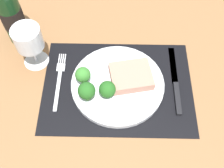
% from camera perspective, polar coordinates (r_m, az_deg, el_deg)
% --- Properties ---
extents(ground_plane, '(1.40, 1.10, 0.03)m').
position_cam_1_polar(ground_plane, '(0.79, 1.15, -1.03)').
color(ground_plane, brown).
extents(placemat, '(0.42, 0.31, 0.00)m').
position_cam_1_polar(placemat, '(0.78, 1.17, -0.42)').
color(placemat, black).
rests_on(placemat, ground_plane).
extents(plate, '(0.26, 0.26, 0.02)m').
position_cam_1_polar(plate, '(0.77, 1.18, -0.06)').
color(plate, silver).
rests_on(plate, placemat).
extents(steak, '(0.13, 0.11, 0.03)m').
position_cam_1_polar(steak, '(0.76, 4.01, 1.64)').
color(steak, tan).
rests_on(steak, plate).
extents(broccoli_center, '(0.04, 0.04, 0.06)m').
position_cam_1_polar(broccoli_center, '(0.74, -6.08, 2.16)').
color(broccoli_center, '#5B8942').
rests_on(broccoli_center, plate).
extents(broccoli_near_fork, '(0.05, 0.05, 0.06)m').
position_cam_1_polar(broccoli_near_fork, '(0.71, -5.32, -1.46)').
color(broccoli_near_fork, '#5B8942').
rests_on(broccoli_near_fork, plate).
extents(broccoli_back_left, '(0.05, 0.05, 0.05)m').
position_cam_1_polar(broccoli_back_left, '(0.72, -0.98, -1.12)').
color(broccoli_back_left, '#6B994C').
rests_on(broccoli_back_left, plate).
extents(fork, '(0.02, 0.19, 0.01)m').
position_cam_1_polar(fork, '(0.80, -10.97, 0.81)').
color(fork, silver).
rests_on(fork, placemat).
extents(knife, '(0.02, 0.23, 0.01)m').
position_cam_1_polar(knife, '(0.80, 13.15, -0.11)').
color(knife, black).
rests_on(knife, placemat).
extents(wine_bottle, '(0.07, 0.07, 0.28)m').
position_cam_1_polar(wine_bottle, '(0.86, -20.36, 13.61)').
color(wine_bottle, '#143819').
rests_on(wine_bottle, ground_plane).
extents(wine_glass, '(0.08, 0.08, 0.14)m').
position_cam_1_polar(wine_glass, '(0.79, -17.01, 8.72)').
color(wine_glass, silver).
rests_on(wine_glass, ground_plane).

